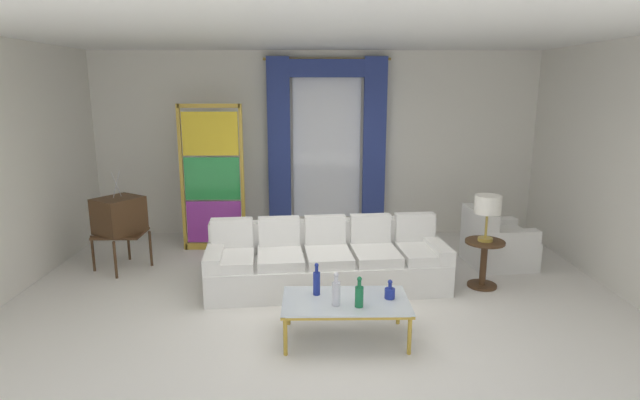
% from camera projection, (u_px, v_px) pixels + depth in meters
% --- Properties ---
extents(ground_plane, '(16.00, 16.00, 0.00)m').
position_uv_depth(ground_plane, '(318.00, 308.00, 5.73)').
color(ground_plane, white).
extents(wall_rear, '(8.00, 0.12, 3.00)m').
position_uv_depth(wall_rear, '(316.00, 145.00, 8.38)').
color(wall_rear, white).
rests_on(wall_rear, ground).
extents(wall_left, '(0.12, 7.00, 3.00)m').
position_uv_depth(wall_left, '(4.00, 169.00, 5.93)').
color(wall_left, white).
rests_on(wall_left, ground).
extents(wall_right, '(0.12, 7.00, 3.00)m').
position_uv_depth(wall_right, '(624.00, 168.00, 6.04)').
color(wall_right, white).
rests_on(wall_right, ground).
extents(ceiling_slab, '(8.00, 7.60, 0.04)m').
position_uv_depth(ceiling_slab, '(317.00, 35.00, 5.84)').
color(ceiling_slab, white).
extents(curtained_window, '(2.00, 0.17, 2.70)m').
position_uv_depth(curtained_window, '(327.00, 131.00, 8.17)').
color(curtained_window, white).
rests_on(curtained_window, ground).
extents(couch_white_long, '(2.99, 1.19, 0.86)m').
position_uv_depth(couch_white_long, '(327.00, 262.00, 6.31)').
color(couch_white_long, white).
rests_on(couch_white_long, ground).
extents(coffee_table, '(1.23, 0.70, 0.41)m').
position_uv_depth(coffee_table, '(346.00, 303.00, 4.96)').
color(coffee_table, silver).
rests_on(coffee_table, ground).
extents(bottle_blue_decanter, '(0.10, 0.10, 0.19)m').
position_uv_depth(bottle_blue_decanter, '(390.00, 292.00, 4.98)').
color(bottle_blue_decanter, navy).
rests_on(bottle_blue_decanter, coffee_table).
extents(bottle_crystal_tall, '(0.08, 0.08, 0.30)m').
position_uv_depth(bottle_crystal_tall, '(359.00, 295.00, 4.78)').
color(bottle_crystal_tall, '#196B3D').
rests_on(bottle_crystal_tall, coffee_table).
extents(bottle_amber_squat, '(0.07, 0.07, 0.33)m').
position_uv_depth(bottle_amber_squat, '(317.00, 282.00, 5.05)').
color(bottle_amber_squat, navy).
rests_on(bottle_amber_squat, coffee_table).
extents(bottle_ruby_flask, '(0.08, 0.08, 0.33)m').
position_uv_depth(bottle_ruby_flask, '(336.00, 292.00, 4.81)').
color(bottle_ruby_flask, silver).
rests_on(bottle_ruby_flask, coffee_table).
extents(vintage_tv, '(0.75, 0.77, 1.35)m').
position_uv_depth(vintage_tv, '(119.00, 217.00, 6.82)').
color(vintage_tv, '#472D19').
rests_on(vintage_tv, ground).
extents(armchair_white, '(0.90, 0.89, 0.80)m').
position_uv_depth(armchair_white, '(495.00, 245.00, 7.07)').
color(armchair_white, white).
rests_on(armchair_white, ground).
extents(stained_glass_divider, '(0.95, 0.05, 2.20)m').
position_uv_depth(stained_glass_divider, '(212.00, 181.00, 7.56)').
color(stained_glass_divider, gold).
rests_on(stained_glass_divider, ground).
extents(peacock_figurine, '(0.44, 0.60, 0.50)m').
position_uv_depth(peacock_figurine, '(239.00, 244.00, 7.32)').
color(peacock_figurine, beige).
rests_on(peacock_figurine, ground).
extents(round_side_table, '(0.48, 0.48, 0.59)m').
position_uv_depth(round_side_table, '(484.00, 259.00, 6.27)').
color(round_side_table, '#472D19').
rests_on(round_side_table, ground).
extents(table_lamp_brass, '(0.32, 0.32, 0.57)m').
position_uv_depth(table_lamp_brass, '(488.00, 207.00, 6.12)').
color(table_lamp_brass, '#B29338').
rests_on(table_lamp_brass, round_side_table).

